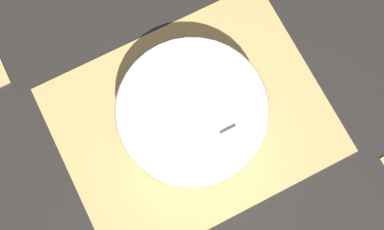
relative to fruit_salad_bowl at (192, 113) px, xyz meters
name	(u,v)px	position (x,y,z in m)	size (l,w,h in m)	color
ground_plane	(192,120)	(0.00, 0.00, -0.05)	(6.00, 6.00, 0.00)	black
bamboo_mat_center	(192,120)	(0.00, 0.00, -0.04)	(0.45, 0.35, 0.01)	tan
fruit_salad_bowl	(192,113)	(0.00, 0.00, 0.00)	(0.25, 0.25, 0.08)	silver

